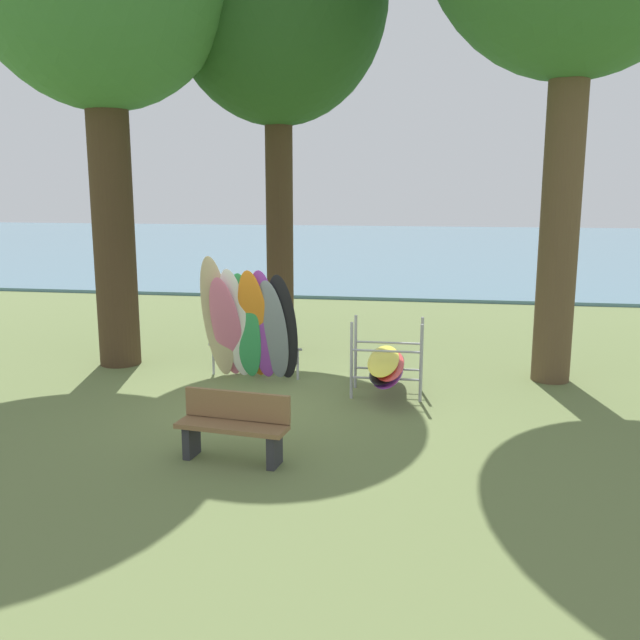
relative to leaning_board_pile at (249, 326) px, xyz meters
The scene contains 5 objects.
ground_plane 1.60m from the leaning_board_pile, 61.98° to the right, with size 80.00×80.00×0.00m, color olive.
lake_water 26.97m from the leaning_board_pile, 88.75° to the left, with size 80.00×36.00×0.10m, color slate.
leaning_board_pile is the anchor object (origin of this frame).
board_storage_rack 2.48m from the leaning_board_pile, ahead, with size 1.15×2.13×1.25m.
park_bench 3.53m from the leaning_board_pile, 78.41° to the right, with size 1.44×0.59×0.85m.
Camera 1 is at (2.47, -10.25, 3.39)m, focal length 38.99 mm.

